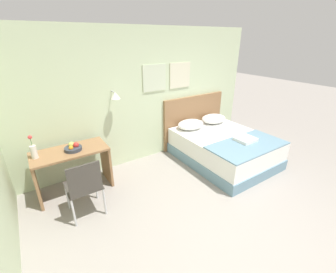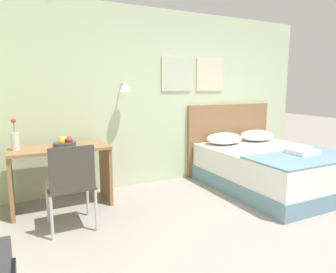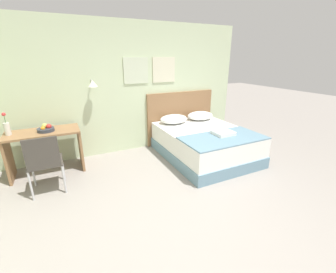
# 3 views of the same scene
# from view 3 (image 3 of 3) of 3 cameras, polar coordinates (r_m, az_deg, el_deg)

# --- Properties ---
(ground_plane) EXTENTS (24.00, 24.00, 0.00)m
(ground_plane) POSITION_cam_3_polar(r_m,az_deg,el_deg) (2.93, 4.82, -22.69)
(ground_plane) COLOR gray
(wall_back) EXTENTS (5.55, 0.31, 2.65)m
(wall_back) POSITION_cam_3_polar(r_m,az_deg,el_deg) (4.80, -12.06, 11.57)
(wall_back) COLOR beige
(wall_back) RESTS_ON ground_plane
(bed) EXTENTS (1.56, 1.98, 0.58)m
(bed) POSITION_cam_3_polar(r_m,az_deg,el_deg) (4.67, 9.16, -1.72)
(bed) COLOR #66899E
(bed) RESTS_ON ground_plane
(headboard) EXTENTS (1.68, 0.06, 1.20)m
(headboard) POSITION_cam_3_polar(r_m,az_deg,el_deg) (5.39, 3.17, 4.93)
(headboard) COLOR #8E6642
(headboard) RESTS_ON ground_plane
(pillow_left) EXTENTS (0.61, 0.47, 0.18)m
(pillow_left) POSITION_cam_3_polar(r_m,az_deg,el_deg) (4.95, 1.45, 4.45)
(pillow_left) COLOR white
(pillow_left) RESTS_ON bed
(pillow_right) EXTENTS (0.61, 0.47, 0.18)m
(pillow_right) POSITION_cam_3_polar(r_m,az_deg,el_deg) (5.29, 8.16, 5.27)
(pillow_right) COLOR white
(pillow_right) RESTS_ON bed
(throw_blanket) EXTENTS (1.52, 0.79, 0.02)m
(throw_blanket) POSITION_cam_3_polar(r_m,az_deg,el_deg) (4.14, 13.89, -0.36)
(throw_blanket) COLOR #66899E
(throw_blanket) RESTS_ON bed
(folded_towel_near_foot) EXTENTS (0.36, 0.33, 0.06)m
(folded_towel_near_foot) POSITION_cam_3_polar(r_m,az_deg,el_deg) (4.29, 13.81, 0.94)
(folded_towel_near_foot) COLOR white
(folded_towel_near_foot) RESTS_ON throw_blanket
(desk) EXTENTS (1.16, 0.57, 0.77)m
(desk) POSITION_cam_3_polar(r_m,az_deg,el_deg) (4.44, -28.78, -1.75)
(desk) COLOR #8E6642
(desk) RESTS_ON ground_plane
(desk_chair) EXTENTS (0.47, 0.47, 0.93)m
(desk_chair) POSITION_cam_3_polar(r_m,az_deg,el_deg) (3.74, -28.94, -5.26)
(desk_chair) COLOR #3D3833
(desk_chair) RESTS_ON ground_plane
(fruit_bowl) EXTENTS (0.27, 0.27, 0.13)m
(fruit_bowl) POSITION_cam_3_polar(r_m,az_deg,el_deg) (4.33, -28.60, 1.74)
(fruit_bowl) COLOR #333842
(fruit_bowl) RESTS_ON desk
(flower_vase) EXTENTS (0.09, 0.09, 0.37)m
(flower_vase) POSITION_cam_3_polar(r_m,az_deg,el_deg) (4.42, -35.71, 1.85)
(flower_vase) COLOR silver
(flower_vase) RESTS_ON desk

